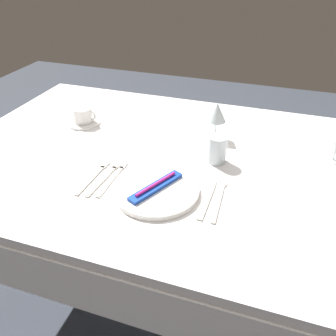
# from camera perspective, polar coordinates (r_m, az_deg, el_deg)

# --- Properties ---
(ground_plane) EXTENTS (6.00, 6.00, 0.00)m
(ground_plane) POSITION_cam_1_polar(r_m,az_deg,el_deg) (1.79, 2.34, -19.06)
(ground_plane) COLOR #383D47
(dining_table) EXTENTS (1.80, 1.11, 0.74)m
(dining_table) POSITION_cam_1_polar(r_m,az_deg,el_deg) (1.33, 2.97, -1.48)
(dining_table) COLOR white
(dining_table) RESTS_ON ground
(dinner_plate) EXTENTS (0.28, 0.28, 0.02)m
(dinner_plate) POSITION_cam_1_polar(r_m,az_deg,el_deg) (1.11, -1.97, -3.72)
(dinner_plate) COLOR white
(dinner_plate) RESTS_ON dining_table
(toothbrush_package) EXTENTS (0.12, 0.21, 0.02)m
(toothbrush_package) POSITION_cam_1_polar(r_m,az_deg,el_deg) (1.10, -1.99, -3.02)
(toothbrush_package) COLOR blue
(toothbrush_package) RESTS_ON dinner_plate
(fork_outer) EXTENTS (0.02, 0.22, 0.00)m
(fork_outer) POSITION_cam_1_polar(r_m,az_deg,el_deg) (1.19, -8.90, -1.50)
(fork_outer) COLOR beige
(fork_outer) RESTS_ON dining_table
(fork_inner) EXTENTS (0.03, 0.22, 0.00)m
(fork_inner) POSITION_cam_1_polar(r_m,az_deg,el_deg) (1.20, -10.23, -1.47)
(fork_inner) COLOR beige
(fork_inner) RESTS_ON dining_table
(fork_salad) EXTENTS (0.02, 0.21, 0.00)m
(fork_salad) POSITION_cam_1_polar(r_m,az_deg,el_deg) (1.21, -12.02, -1.30)
(fork_salad) COLOR beige
(fork_salad) RESTS_ON dining_table
(dinner_knife) EXTENTS (0.02, 0.21, 0.00)m
(dinner_knife) POSITION_cam_1_polar(r_m,az_deg,el_deg) (1.09, 6.49, -5.18)
(dinner_knife) COLOR beige
(dinner_knife) RESTS_ON dining_table
(spoon_soup) EXTENTS (0.03, 0.22, 0.01)m
(spoon_soup) POSITION_cam_1_polar(r_m,az_deg,el_deg) (1.11, 8.58, -4.45)
(spoon_soup) COLOR beige
(spoon_soup) RESTS_ON dining_table
(saucer_left) EXTENTS (0.14, 0.14, 0.01)m
(saucer_left) POSITION_cam_1_polar(r_m,az_deg,el_deg) (1.58, -13.62, 7.24)
(saucer_left) COLOR white
(saucer_left) RESTS_ON dining_table
(coffee_cup_left) EXTENTS (0.10, 0.08, 0.07)m
(coffee_cup_left) POSITION_cam_1_polar(r_m,az_deg,el_deg) (1.56, -13.75, 8.46)
(coffee_cup_left) COLOR white
(coffee_cup_left) RESTS_ON saucer_left
(wine_glass_centre) EXTENTS (0.07, 0.07, 0.15)m
(wine_glass_centre) POSITION_cam_1_polar(r_m,az_deg,el_deg) (1.38, 8.03, 8.84)
(wine_glass_centre) COLOR silver
(wine_glass_centre) RESTS_ON dining_table
(drink_tumbler) EXTENTS (0.07, 0.07, 0.10)m
(drink_tumbler) POSITION_cam_1_polar(r_m,az_deg,el_deg) (1.25, 8.10, 3.05)
(drink_tumbler) COLOR silver
(drink_tumbler) RESTS_ON dining_table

